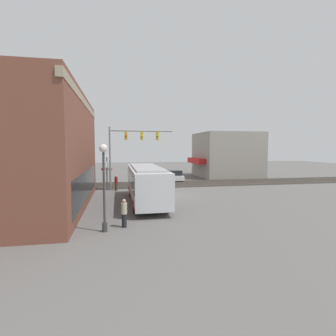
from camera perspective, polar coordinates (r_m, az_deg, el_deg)
ground_plane at (r=25.39m, az=0.84°, el=-5.96°), size 120.00×120.00×0.00m
brick_building at (r=22.23m, az=-28.44°, el=3.19°), size 16.69×8.62×8.58m
shop_building at (r=42.62m, az=12.58°, el=2.78°), size 8.91×10.03×6.93m
city_bus at (r=21.79m, az=-4.78°, el=-3.22°), size 10.65×2.59×3.03m
traffic_signal_gantry at (r=28.65m, az=-8.41°, el=5.27°), size 0.42×6.91×6.81m
crossing_signal at (r=28.93m, az=-13.17°, el=-0.22°), size 1.41×1.18×3.81m
streetlamp at (r=14.46m, az=-13.79°, el=-2.50°), size 0.44×0.44×4.76m
rail_track_near at (r=31.20m, az=-1.41°, el=-3.97°), size 2.60×60.00×0.15m
rail_track_far at (r=34.33m, az=-2.30°, el=-3.21°), size 2.60×60.00×0.15m
parked_car_white at (r=36.27m, az=1.39°, el=-1.72°), size 4.49×1.82×1.54m
parked_car_red at (r=44.03m, az=-4.50°, el=-0.76°), size 4.32×1.82×1.36m
pedestrian_at_crossing at (r=28.64m, az=-11.22°, el=-3.15°), size 0.34×0.34×1.66m
pedestrian_by_lamp at (r=15.40m, az=-9.53°, el=-9.64°), size 0.34×0.34×1.64m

